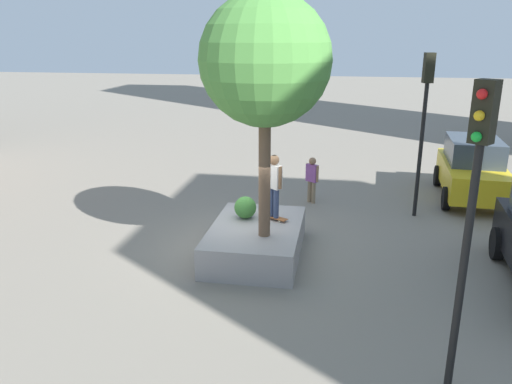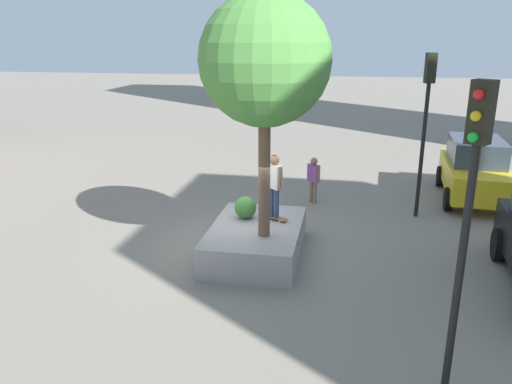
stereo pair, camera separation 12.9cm
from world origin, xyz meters
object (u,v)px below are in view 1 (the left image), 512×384
at_px(passerby_with_bag, 312,177).
at_px(traffic_light_corner, 473,194).
at_px(skateboard, 274,217).
at_px(taxi_cab, 472,169).
at_px(planter_ledge, 256,240).
at_px(skateboarder, 274,182).
at_px(traffic_light_median, 425,109).
at_px(plaza_tree, 265,61).

bearing_deg(passerby_with_bag, traffic_light_corner, 16.84).
distance_m(skateboard, taxi_cab, 8.12).
distance_m(planter_ledge, skateboarder, 1.57).
relative_size(traffic_light_median, passerby_with_bag, 3.17).
bearing_deg(planter_ledge, taxi_cab, 132.31).
height_order(taxi_cab, traffic_light_corner, traffic_light_corner).
bearing_deg(traffic_light_median, plaza_tree, -43.54).
bearing_deg(traffic_light_corner, passerby_with_bag, -163.16).
distance_m(traffic_light_corner, passerby_with_bag, 9.77).
relative_size(taxi_cab, traffic_light_corner, 0.94).
bearing_deg(traffic_light_median, skateboarder, -51.53).
relative_size(skateboarder, traffic_light_corner, 0.34).
distance_m(planter_ledge, passerby_with_bag, 4.63).
height_order(planter_ledge, passerby_with_bag, passerby_with_bag).
bearing_deg(planter_ledge, traffic_light_corner, 40.04).
distance_m(taxi_cab, traffic_light_corner, 11.05).
relative_size(skateboard, traffic_light_median, 0.16).
bearing_deg(skateboard, planter_ledge, -34.32).
xyz_separation_m(skateboard, traffic_light_median, (-3.19, 4.01, 2.49)).
xyz_separation_m(planter_ledge, passerby_with_bag, (-4.47, 1.12, 0.51)).
bearing_deg(plaza_tree, traffic_light_median, 136.46).
bearing_deg(passerby_with_bag, plaza_tree, -9.27).
bearing_deg(taxi_cab, traffic_light_median, -44.06).
xyz_separation_m(taxi_cab, passerby_with_bag, (1.43, -5.36, -0.15)).
xyz_separation_m(traffic_light_corner, passerby_with_bag, (-9.07, -2.74, -2.38)).
height_order(plaza_tree, traffic_light_corner, plaza_tree).
relative_size(plaza_tree, skateboard, 6.93).
height_order(traffic_light_corner, traffic_light_median, traffic_light_median).
height_order(planter_ledge, traffic_light_median, traffic_light_median).
xyz_separation_m(plaza_tree, passerby_with_bag, (-5.03, 0.82, -3.95)).
bearing_deg(traffic_light_corner, skateboarder, -145.84).
bearing_deg(skateboarder, skateboard, 97.13).
relative_size(taxi_cab, traffic_light_median, 0.92).
distance_m(skateboard, traffic_light_median, 5.70).
bearing_deg(plaza_tree, skateboarder, 176.20).
relative_size(taxi_cab, passerby_with_bag, 2.93).
relative_size(skateboarder, passerby_with_bag, 1.07).
distance_m(skateboarder, traffic_light_median, 5.35).
bearing_deg(skateboarder, traffic_light_corner, 34.16).
bearing_deg(taxi_cab, planter_ledge, -47.69).
distance_m(skateboarder, passerby_with_bag, 4.09).
height_order(plaza_tree, skateboard, plaza_tree).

